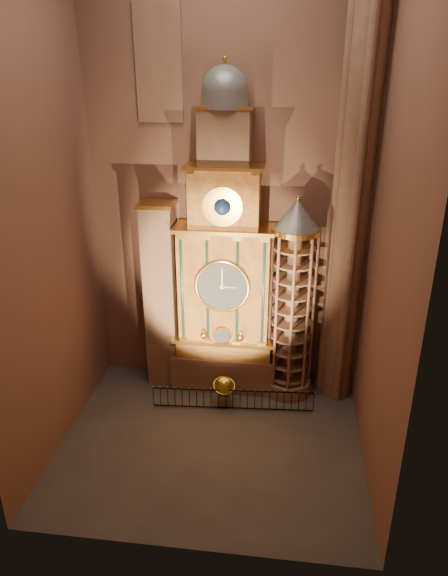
# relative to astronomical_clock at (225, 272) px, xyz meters

# --- Properties ---
(floor) EXTENTS (14.00, 14.00, 0.00)m
(floor) POSITION_rel_astronomical_clock_xyz_m (0.00, -4.96, -6.68)
(floor) COLOR #383330
(floor) RESTS_ON ground
(wall_back) EXTENTS (22.00, 0.00, 22.00)m
(wall_back) POSITION_rel_astronomical_clock_xyz_m (0.00, 1.04, 4.32)
(wall_back) COLOR brown
(wall_back) RESTS_ON floor
(wall_left) EXTENTS (0.00, 22.00, 22.00)m
(wall_left) POSITION_rel_astronomical_clock_xyz_m (-7.00, -4.96, 4.32)
(wall_left) COLOR brown
(wall_left) RESTS_ON floor
(wall_right) EXTENTS (0.00, 22.00, 22.00)m
(wall_right) POSITION_rel_astronomical_clock_xyz_m (7.00, -4.96, 4.32)
(wall_right) COLOR brown
(wall_right) RESTS_ON floor
(astronomical_clock) EXTENTS (5.60, 2.41, 16.70)m
(astronomical_clock) POSITION_rel_astronomical_clock_xyz_m (0.00, 0.00, 0.00)
(astronomical_clock) COLOR #8C634C
(astronomical_clock) RESTS_ON floor
(portrait_tower) EXTENTS (1.80, 1.60, 10.20)m
(portrait_tower) POSITION_rel_astronomical_clock_xyz_m (-3.40, 0.02, -1.53)
(portrait_tower) COLOR #8C634C
(portrait_tower) RESTS_ON floor
(stair_turret) EXTENTS (2.50, 2.50, 10.80)m
(stair_turret) POSITION_rel_astronomical_clock_xyz_m (3.50, -0.26, -1.41)
(stair_turret) COLOR #8C634C
(stair_turret) RESTS_ON floor
(gothic_pier) EXTENTS (2.04, 2.04, 22.00)m
(gothic_pier) POSITION_rel_astronomical_clock_xyz_m (6.10, 0.04, 4.32)
(gothic_pier) COLOR #8C634C
(gothic_pier) RESTS_ON floor
(stained_glass_window) EXTENTS (2.20, 0.14, 5.20)m
(stained_glass_window) POSITION_rel_astronomical_clock_xyz_m (-3.20, 0.95, 9.82)
(stained_glass_window) COLOR navy
(stained_glass_window) RESTS_ON wall_back
(celestial_globe) EXTENTS (1.49, 1.45, 1.68)m
(celestial_globe) POSITION_rel_astronomical_clock_xyz_m (0.23, -2.06, -5.67)
(celestial_globe) COLOR #8C634C
(celestial_globe) RESTS_ON floor
(iron_railing) EXTENTS (8.23, 0.62, 1.13)m
(iron_railing) POSITION_rel_astronomical_clock_xyz_m (0.73, -2.38, -6.07)
(iron_railing) COLOR black
(iron_railing) RESTS_ON floor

